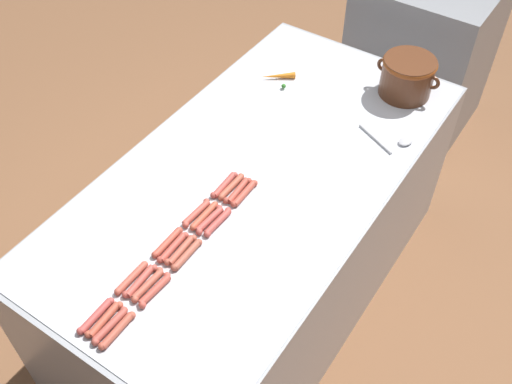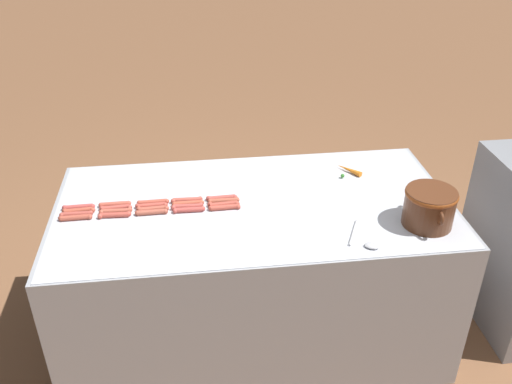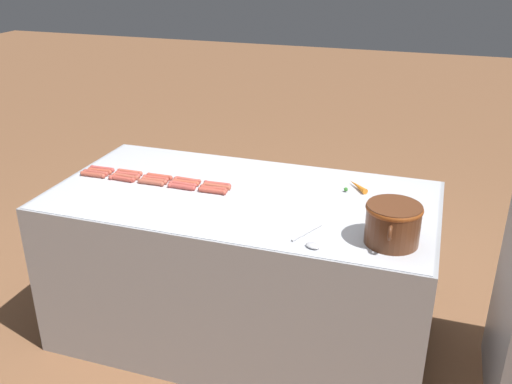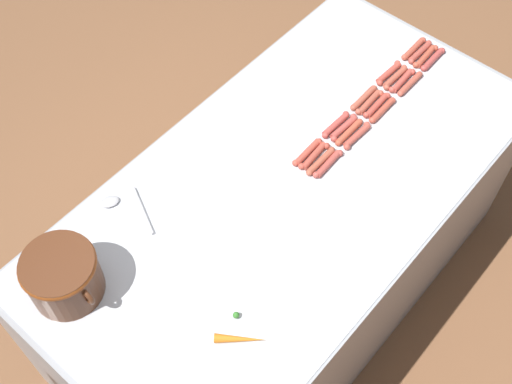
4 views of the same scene
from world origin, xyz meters
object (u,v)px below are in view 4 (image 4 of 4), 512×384
object	(u,v)px
hot_dog_5	(426,56)
hot_dog_10	(420,52)
hot_dog_12	(369,102)
bean_pot	(62,274)
hot_dog_2	(382,110)
hot_dog_3	(357,136)
hot_dog_13	(344,128)
hot_dog_14	(314,156)
hot_dog_9	(321,161)
hot_dog_1	(410,84)
serving_spoon	(121,205)
hot_dog_8	(349,132)
hot_dog_18	(336,125)
hot_dog_17	(364,98)
hot_dog_16	(389,73)
carrot	(240,338)
hot_dog_15	(414,49)
hot_dog_19	(307,152)
hot_dog_6	(402,81)
hot_dog_4	(328,164)
hot_dog_11	(395,77)
hot_dog_0	(433,59)
hot_dog_7	(377,105)

from	to	relation	value
hot_dog_5	hot_dog_10	xyz separation A→B (m)	(0.03, -0.01, 0.00)
hot_dog_12	bean_pot	size ratio (longest dim) A/B	0.53
hot_dog_2	hot_dog_3	distance (m)	0.18
hot_dog_3	hot_dog_13	world-z (taller)	same
hot_dog_12	hot_dog_2	bearing A→B (deg)	179.98
hot_dog_12	hot_dog_14	size ratio (longest dim) A/B	1.00
hot_dog_10	hot_dog_9	bearing A→B (deg)	92.79
hot_dog_1	serving_spoon	xyz separation A→B (m)	(0.47, 1.21, -0.01)
hot_dog_8	hot_dog_13	distance (m)	0.03
hot_dog_5	hot_dog_18	size ratio (longest dim) A/B	1.00
hot_dog_3	hot_dog_17	xyz separation A→B (m)	(0.10, -0.18, 0.00)
hot_dog_1	serving_spoon	distance (m)	1.29
hot_dog_16	carrot	distance (m)	1.34
hot_dog_1	hot_dog_13	bearing A→B (deg)	79.67
hot_dog_15	hot_dog_19	distance (m)	0.75
hot_dog_1	hot_dog_9	world-z (taller)	same
hot_dog_6	hot_dog_5	bearing A→B (deg)	-88.79
hot_dog_4	hot_dog_8	bearing A→B (deg)	-79.65
hot_dog_10	hot_dog_3	bearing A→B (deg)	96.94
hot_dog_8	hot_dog_14	world-z (taller)	same
hot_dog_15	hot_dog_19	size ratio (longest dim) A/B	1.00
hot_dog_4	hot_dog_11	xyz separation A→B (m)	(0.06, -0.55, 0.00)
bean_pot	hot_dog_11	bearing A→B (deg)	-100.55
hot_dog_14	hot_dog_13	bearing A→B (deg)	-90.62
hot_dog_17	hot_dog_18	world-z (taller)	same
hot_dog_8	serving_spoon	world-z (taller)	hot_dog_8
hot_dog_2	hot_dog_11	bearing A→B (deg)	-70.75
hot_dog_3	hot_dog_19	bearing A→B (deg)	63.19
hot_dog_2	hot_dog_8	xyz separation A→B (m)	(0.03, 0.18, 0.00)
hot_dog_2	hot_dog_15	bearing A→B (deg)	-75.27
hot_dog_3	bean_pot	world-z (taller)	bean_pot
hot_dog_0	hot_dog_5	bearing A→B (deg)	9.11
hot_dog_1	hot_dog_12	distance (m)	0.21
hot_dog_10	hot_dog_14	bearing A→B (deg)	90.10
hot_dog_16	hot_dog_17	bearing A→B (deg)	90.91
hot_dog_8	hot_dog_3	bearing A→B (deg)	-170.06
hot_dog_15	serving_spoon	world-z (taller)	hot_dog_15
hot_dog_0	hot_dog_18	xyz separation A→B (m)	(0.10, 0.57, 0.00)
hot_dog_13	hot_dog_6	bearing A→B (deg)	-95.20
hot_dog_10	hot_dog_5	bearing A→B (deg)	167.86
hot_dog_0	bean_pot	bearing A→B (deg)	78.58
hot_dog_10	hot_dog_12	xyz separation A→B (m)	(-0.00, 0.38, 0.00)
hot_dog_7	hot_dog_10	size ratio (longest dim) A/B	1.00
hot_dog_9	hot_dog_13	world-z (taller)	same
hot_dog_13	hot_dog_19	world-z (taller)	same
hot_dog_14	hot_dog_15	size ratio (longest dim) A/B	1.00
hot_dog_5	hot_dog_7	size ratio (longest dim) A/B	1.00
hot_dog_8	hot_dog_18	xyz separation A→B (m)	(0.06, 0.00, 0.00)
hot_dog_0	hot_dog_8	size ratio (longest dim) A/B	1.00
hot_dog_11	hot_dog_14	size ratio (longest dim) A/B	1.00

